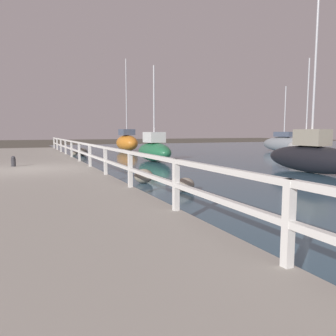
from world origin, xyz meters
The scene contains 13 objects.
ground_plane centered at (0.00, 0.00, 0.00)m, with size 120.00×120.00×0.00m, color #4C473D.
dock_walkway centered at (0.00, 0.00, 0.13)m, with size 4.78×36.00×0.26m.
railing centered at (2.29, 0.00, 0.89)m, with size 0.10×32.50×0.93m.
boulder_far_strip centered at (3.06, 9.96, 0.16)m, with size 0.42×0.38×0.32m.
boulder_upstream centered at (3.60, 9.85, 0.27)m, with size 0.72×0.65×0.54m.
boulder_mid_strip centered at (3.90, -5.30, 0.20)m, with size 0.53×0.47×0.39m.
boulder_near_dock centered at (3.37, -3.38, 0.23)m, with size 0.62×0.55×0.46m.
mooring_bollard centered at (-0.54, 1.35, 0.47)m, with size 0.18×0.18×0.43m.
sailboat_black centered at (10.50, -3.57, 0.68)m, with size 1.20×4.83×7.36m.
sailboat_green centered at (6.59, 3.84, 0.65)m, with size 1.56×3.33×5.27m.
sailboat_gray centered at (19.61, 7.59, 0.71)m, with size 1.17×4.74×5.34m.
sailboat_white centered at (16.72, 2.59, 0.67)m, with size 3.12×4.70×6.30m.
sailboat_orange centered at (8.13, 14.15, 0.80)m, with size 1.90×3.18×7.79m.
Camera 1 is at (-0.17, -13.29, 1.66)m, focal length 35.00 mm.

